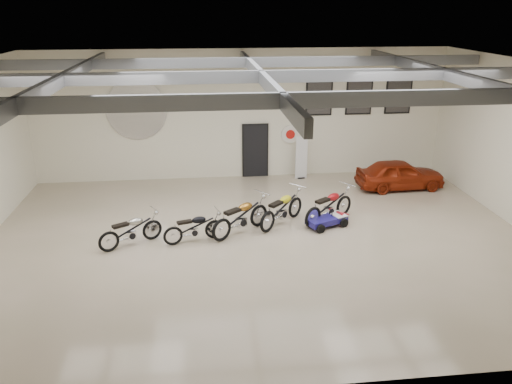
{
  "coord_description": "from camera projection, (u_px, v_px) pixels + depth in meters",
  "views": [
    {
      "loc": [
        -1.6,
        -13.07,
        6.48
      ],
      "look_at": [
        0.0,
        1.2,
        1.1
      ],
      "focal_mm": 35.0,
      "sensor_mm": 36.0,
      "label": 1
    }
  ],
  "objects": [
    {
      "name": "floor",
      "position": [
        261.0,
        241.0,
        14.6
      ],
      "size": [
        16.0,
        12.0,
        0.01
      ],
      "primitive_type": "cube",
      "color": "tan",
      "rests_on": "ground"
    },
    {
      "name": "motorcycle_silver",
      "position": [
        131.0,
        230.0,
        14.2
      ],
      "size": [
        1.92,
        1.45,
        0.98
      ],
      "primitive_type": null,
      "rotation": [
        0.0,
        0.0,
        0.52
      ],
      "color": "silver",
      "rests_on": "floor"
    },
    {
      "name": "go_kart",
      "position": [
        330.0,
        217.0,
        15.56
      ],
      "size": [
        1.74,
        1.27,
        0.57
      ],
      "primitive_type": null,
      "rotation": [
        0.0,
        0.0,
        0.4
      ],
      "color": "navy",
      "rests_on": "floor"
    },
    {
      "name": "ceiling",
      "position": [
        261.0,
        67.0,
        12.85
      ],
      "size": [
        16.0,
        12.0,
        0.01
      ],
      "primitive_type": "cube",
      "color": "gray",
      "rests_on": "back_wall"
    },
    {
      "name": "vintage_car",
      "position": [
        400.0,
        174.0,
        18.67
      ],
      "size": [
        1.44,
        3.3,
        1.11
      ],
      "primitive_type": "imported",
      "rotation": [
        0.0,
        0.0,
        1.61
      ],
      "color": "maroon",
      "rests_on": "floor"
    },
    {
      "name": "oil_sign",
      "position": [
        290.0,
        134.0,
        19.74
      ],
      "size": [
        0.72,
        0.1,
        0.72
      ],
      "primitive_type": null,
      "color": "white",
      "rests_on": "back_wall"
    },
    {
      "name": "poster_mid",
      "position": [
        359.0,
        97.0,
        19.54
      ],
      "size": [
        1.05,
        0.08,
        1.35
      ],
      "primitive_type": null,
      "color": "black",
      "rests_on": "back_wall"
    },
    {
      "name": "door",
      "position": [
        255.0,
        151.0,
        19.83
      ],
      "size": [
        0.92,
        0.08,
        2.1
      ],
      "primitive_type": "cube",
      "color": "black",
      "rests_on": "back_wall"
    },
    {
      "name": "poster_left",
      "position": [
        319.0,
        98.0,
        19.38
      ],
      "size": [
        1.05,
        0.08,
        1.35
      ],
      "primitive_type": null,
      "color": "black",
      "rests_on": "back_wall"
    },
    {
      "name": "banner_stand",
      "position": [
        301.0,
        157.0,
        19.65
      ],
      "size": [
        0.5,
        0.25,
        1.77
      ],
      "primitive_type": null,
      "rotation": [
        0.0,
        0.0,
        0.13
      ],
      "color": "white",
      "rests_on": "floor"
    },
    {
      "name": "motorcycle_yellow",
      "position": [
        282.0,
        208.0,
        15.56
      ],
      "size": [
        1.95,
        1.95,
        1.09
      ],
      "primitive_type": null,
      "rotation": [
        0.0,
        0.0,
        0.78
      ],
      "color": "silver",
      "rests_on": "floor"
    },
    {
      "name": "back_wall",
      "position": [
        242.0,
        115.0,
        19.31
      ],
      "size": [
        16.0,
        0.02,
        5.0
      ],
      "primitive_type": "cube",
      "color": "silver",
      "rests_on": "floor"
    },
    {
      "name": "motorcycle_gold",
      "position": [
        241.0,
        216.0,
        14.94
      ],
      "size": [
        2.12,
        1.87,
        1.13
      ],
      "primitive_type": null,
      "rotation": [
        0.0,
        0.0,
        0.66
      ],
      "color": "silver",
      "rests_on": "floor"
    },
    {
      "name": "logo_plaque",
      "position": [
        136.0,
        110.0,
        18.74
      ],
      "size": [
        2.3,
        0.06,
        1.16
      ],
      "primitive_type": null,
      "color": "silver",
      "rests_on": "back_wall"
    },
    {
      "name": "poster_right",
      "position": [
        398.0,
        97.0,
        19.71
      ],
      "size": [
        1.05,
        0.08,
        1.35
      ],
      "primitive_type": null,
      "color": "black",
      "rests_on": "back_wall"
    },
    {
      "name": "motorcycle_black",
      "position": [
        194.0,
        227.0,
        14.45
      ],
      "size": [
        1.85,
        1.01,
        0.92
      ],
      "primitive_type": null,
      "rotation": [
        0.0,
        0.0,
        0.28
      ],
      "color": "silver",
      "rests_on": "floor"
    },
    {
      "name": "ceiling_beams",
      "position": [
        261.0,
        77.0,
        12.94
      ],
      "size": [
        15.8,
        11.8,
        0.32
      ],
      "primitive_type": null,
      "color": "slate",
      "rests_on": "ceiling"
    },
    {
      "name": "motorcycle_red",
      "position": [
        329.0,
        205.0,
        15.79
      ],
      "size": [
        2.1,
        1.73,
        1.09
      ],
      "primitive_type": null,
      "rotation": [
        0.0,
        0.0,
        0.61
      ],
      "color": "silver",
      "rests_on": "floor"
    }
  ]
}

